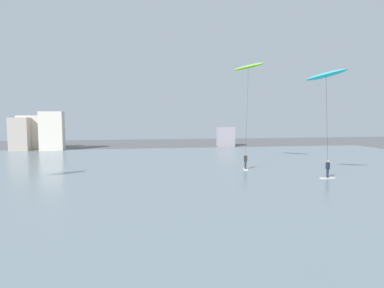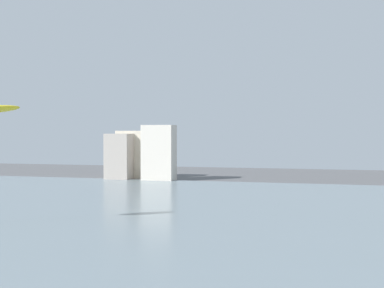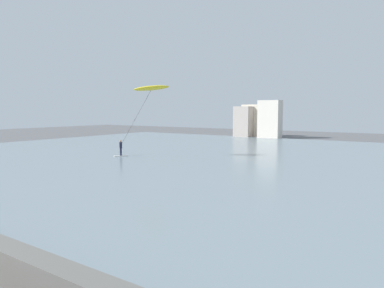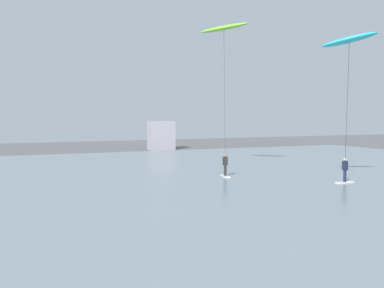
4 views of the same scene
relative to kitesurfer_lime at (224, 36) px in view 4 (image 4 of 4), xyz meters
name	(u,v)px [view 4 (image 4 of 4)]	position (x,y,z in m)	size (l,w,h in m)	color
water_bay	(66,191)	(-12.39, -3.29, -10.38)	(84.00, 52.00, 0.10)	gray
kitesurfer_lime	(224,36)	(0.00, 0.00, 0.00)	(3.41, 4.41, 11.45)	silver
kitesurfer_cyan	(349,53)	(3.49, -9.57, -2.09)	(4.04, 3.93, 9.54)	silver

